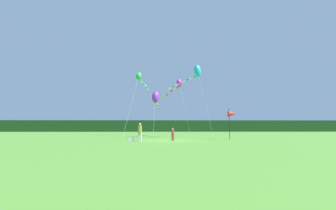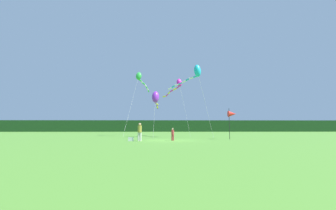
# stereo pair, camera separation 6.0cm
# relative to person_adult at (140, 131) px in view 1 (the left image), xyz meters

# --- Properties ---
(ground_plane) EXTENTS (120.00, 120.00, 0.00)m
(ground_plane) POSITION_rel_person_adult_xyz_m (2.94, 1.20, -0.99)
(ground_plane) COLOR #4C842D
(distant_treeline) EXTENTS (108.00, 3.86, 3.42)m
(distant_treeline) POSITION_rel_person_adult_xyz_m (2.94, 46.20, 0.72)
(distant_treeline) COLOR #193D19
(distant_treeline) RESTS_ON ground
(person_adult) EXTENTS (0.39, 0.39, 1.76)m
(person_adult) POSITION_rel_person_adult_xyz_m (0.00, 0.00, 0.00)
(person_adult) COLOR silver
(person_adult) RESTS_ON ground
(person_child) EXTENTS (0.27, 0.27, 1.24)m
(person_child) POSITION_rel_person_adult_xyz_m (3.27, 0.80, -0.29)
(person_child) COLOR #B23338
(person_child) RESTS_ON ground
(cooler_box) EXTENTS (0.49, 0.33, 0.35)m
(cooler_box) POSITION_rel_person_adult_xyz_m (-0.87, 0.21, -0.81)
(cooler_box) COLOR silver
(cooler_box) RESTS_ON ground
(banner_flag_pole) EXTENTS (0.90, 0.70, 3.47)m
(banner_flag_pole) POSITION_rel_person_adult_xyz_m (10.08, 2.93, 1.83)
(banner_flag_pole) COLOR black
(banner_flag_pole) RESTS_ON ground
(kite_cyan) EXTENTS (5.57, 5.56, 9.85)m
(kite_cyan) POSITION_rel_person_adult_xyz_m (6.66, 7.49, 7.76)
(kite_cyan) COLOR #B2B2B2
(kite_cyan) RESTS_ON ground
(kite_magenta) EXTENTS (4.03, 6.17, 8.91)m
(kite_magenta) POSITION_rel_person_adult_xyz_m (4.56, 12.16, 6.99)
(kite_magenta) COLOR #B2B2B2
(kite_magenta) RESTS_ON ground
(kite_purple) EXTENTS (1.08, 6.08, 6.36)m
(kite_purple) POSITION_rel_person_adult_xyz_m (1.27, 8.22, 4.38)
(kite_purple) COLOR #B2B2B2
(kite_purple) RESTS_ON ground
(kite_green) EXTENTS (2.89, 9.56, 10.13)m
(kite_green) POSITION_rel_person_adult_xyz_m (-1.41, 12.89, 8.19)
(kite_green) COLOR #B2B2B2
(kite_green) RESTS_ON ground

